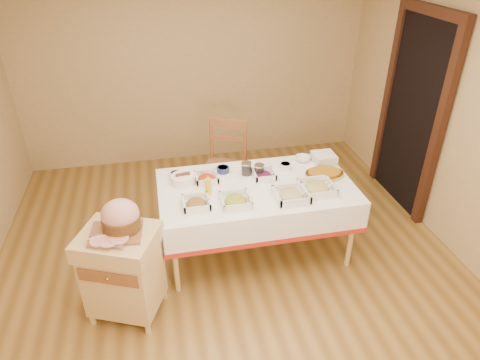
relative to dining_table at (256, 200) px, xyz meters
name	(u,v)px	position (x,y,z in m)	size (l,w,h in m)	color
room_shell	(230,151)	(-0.30, -0.30, 0.70)	(5.00, 5.00, 5.00)	olive
doorway	(413,111)	(1.90, 0.60, 0.51)	(0.09, 1.10, 2.20)	black
dining_table	(256,200)	(0.00, 0.00, 0.00)	(1.82, 1.02, 0.76)	tan
butcher_cart	(123,269)	(-1.24, -0.57, -0.13)	(0.72, 0.67, 0.82)	tan
dining_chair	(225,166)	(-0.14, 0.86, -0.07)	(0.60, 0.59, 1.02)	brown
ham_on_board	(120,219)	(-1.20, -0.54, 0.34)	(0.41, 0.39, 0.27)	brown
serving_dish_a	(196,203)	(-0.59, -0.23, 0.19)	(0.24, 0.23, 0.10)	silver
serving_dish_b	(236,201)	(-0.25, -0.26, 0.20)	(0.26, 0.26, 0.10)	silver
serving_dish_c	(291,195)	(0.25, -0.29, 0.20)	(0.29, 0.29, 0.12)	silver
serving_dish_d	(317,188)	(0.52, -0.21, 0.20)	(0.30, 0.30, 0.11)	silver
serving_dish_e	(207,178)	(-0.44, 0.18, 0.19)	(0.22, 0.21, 0.10)	silver
serving_dish_f	(264,175)	(0.11, 0.12, 0.19)	(0.21, 0.20, 0.10)	silver
small_bowl_left	(176,175)	(-0.72, 0.31, 0.19)	(0.12, 0.12, 0.05)	silver
small_bowl_mid	(223,169)	(-0.26, 0.32, 0.19)	(0.13, 0.13, 0.05)	navy
small_bowl_right	(285,166)	(0.36, 0.25, 0.20)	(0.12, 0.12, 0.06)	silver
bowl_white_imported	(250,166)	(0.02, 0.34, 0.18)	(0.14, 0.14, 0.03)	silver
bowl_small_imported	(303,159)	(0.59, 0.38, 0.19)	(0.16, 0.16, 0.05)	silver
preserve_jar_left	(246,169)	(-0.05, 0.22, 0.22)	(0.10, 0.10, 0.13)	silver
preserve_jar_right	(259,171)	(0.07, 0.16, 0.22)	(0.10, 0.10, 0.13)	silver
mustard_bottle	(208,186)	(-0.46, -0.06, 0.25)	(0.06, 0.06, 0.19)	yellow
bread_basket	(183,179)	(-0.66, 0.18, 0.20)	(0.23, 0.23, 0.10)	white
plate_stack	(324,158)	(0.79, 0.30, 0.21)	(0.22, 0.22, 0.09)	silver
brass_platter	(324,174)	(0.69, 0.04, 0.18)	(0.38, 0.27, 0.05)	gold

